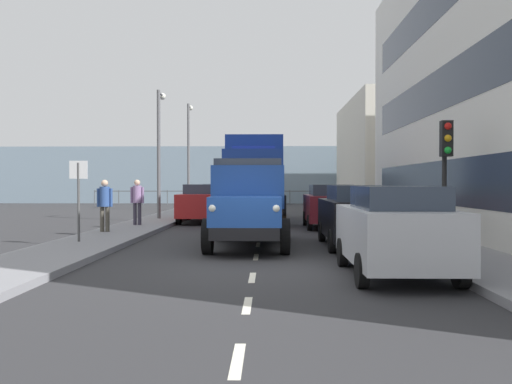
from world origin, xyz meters
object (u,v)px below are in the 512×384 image
(pedestrian_near_railing, at_px, (137,198))
(pedestrian_strolling, at_px, (105,201))
(lamp_post_far, at_px, (189,146))
(street_sign, at_px, (79,187))
(lorry_cargo_blue, at_px, (255,177))
(truck_vintage_blue, at_px, (248,205))
(car_maroon_kerbside_2, at_px, (330,205))
(car_red_oppositeside_0, at_px, (203,202))
(car_grey_oppositeside_2, at_px, (226,196))
(lamp_post_promenade, at_px, (159,141))
(car_white_oppositeside_1, at_px, (218,198))
(traffic_light_near, at_px, (446,156))
(car_silver_kerbside_near, at_px, (395,230))
(car_black_kerbside_1, at_px, (355,215))

(pedestrian_near_railing, bearing_deg, pedestrian_strolling, 83.13)
(lamp_post_far, bearing_deg, street_sign, 89.59)
(lorry_cargo_blue, bearing_deg, lamp_post_far, -64.82)
(truck_vintage_blue, distance_m, car_maroon_kerbside_2, 7.28)
(car_red_oppositeside_0, distance_m, car_grey_oppositeside_2, 12.98)
(lamp_post_promenade, height_order, street_sign, lamp_post_promenade)
(car_white_oppositeside_1, relative_size, traffic_light_near, 1.39)
(truck_vintage_blue, bearing_deg, lorry_cargo_blue, -89.56)
(street_sign, bearing_deg, car_silver_kerbside_near, 149.22)
(pedestrian_near_railing, height_order, traffic_light_near, traffic_light_near)
(lorry_cargo_blue, xyz_separation_m, car_white_oppositeside_1, (2.38, -6.63, -1.18))
(car_maroon_kerbside_2, relative_size, traffic_light_near, 1.21)
(car_white_oppositeside_1, bearing_deg, pedestrian_near_railing, 78.79)
(traffic_light_near, distance_m, street_sign, 9.87)
(truck_vintage_blue, bearing_deg, pedestrian_near_railing, -53.42)
(street_sign, bearing_deg, car_red_oppositeside_0, -103.42)
(car_black_kerbside_1, xyz_separation_m, lamp_post_promenade, (7.48, -9.86, 2.82))
(car_maroon_kerbside_2, bearing_deg, traffic_light_near, 105.26)
(lorry_cargo_blue, bearing_deg, car_white_oppositeside_1, -70.27)
(traffic_light_near, relative_size, lamp_post_far, 0.48)
(car_red_oppositeside_0, xyz_separation_m, traffic_light_near, (-7.49, 10.69, 1.58))
(car_grey_oppositeside_2, bearing_deg, lorry_cargo_blue, 100.78)
(car_silver_kerbside_near, bearing_deg, pedestrian_near_railing, -54.54)
(car_black_kerbside_1, relative_size, pedestrian_strolling, 2.51)
(car_red_oppositeside_0, relative_size, car_grey_oppositeside_2, 1.06)
(truck_vintage_blue, bearing_deg, traffic_light_near, 169.23)
(truck_vintage_blue, height_order, lamp_post_far, lamp_post_far)
(car_maroon_kerbside_2, distance_m, lamp_post_far, 15.56)
(pedestrian_strolling, relative_size, pedestrian_near_railing, 0.99)
(pedestrian_strolling, bearing_deg, car_silver_kerbside_near, 136.09)
(lamp_post_promenade, bearing_deg, truck_vintage_blue, 113.93)
(lamp_post_far, bearing_deg, car_red_oppositeside_0, 101.96)
(car_grey_oppositeside_2, height_order, pedestrian_strolling, pedestrian_strolling)
(car_grey_oppositeside_2, bearing_deg, car_black_kerbside_1, 103.61)
(truck_vintage_blue, relative_size, lorry_cargo_blue, 0.69)
(car_silver_kerbside_near, relative_size, street_sign, 1.74)
(car_silver_kerbside_near, relative_size, pedestrian_near_railing, 2.22)
(car_silver_kerbside_near, height_order, car_grey_oppositeside_2, same)
(street_sign, bearing_deg, pedestrian_strolling, -86.28)
(car_grey_oppositeside_2, relative_size, pedestrian_near_railing, 2.50)
(car_red_oppositeside_0, xyz_separation_m, pedestrian_strolling, (2.48, 6.55, 0.28))
(lamp_post_promenade, bearing_deg, lorry_cargo_blue, -179.34)
(car_maroon_kerbside_2, height_order, pedestrian_near_railing, pedestrian_near_railing)
(car_white_oppositeside_1, bearing_deg, car_red_oppositeside_0, 90.00)
(lamp_post_promenade, bearing_deg, pedestrian_strolling, 86.61)
(car_maroon_kerbside_2, xyz_separation_m, lamp_post_far, (7.56, -13.21, 3.24))
(car_grey_oppositeside_2, bearing_deg, pedestrian_near_railing, 82.70)
(car_black_kerbside_1, bearing_deg, lamp_post_promenade, -52.80)
(lorry_cargo_blue, distance_m, pedestrian_near_railing, 6.13)
(car_white_oppositeside_1, height_order, pedestrian_near_railing, pedestrian_near_railing)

